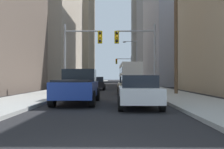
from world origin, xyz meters
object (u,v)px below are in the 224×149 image
(city_bus, at_px, (129,74))
(traffic_signal_near_right, at_px, (137,47))
(pickup_truck_blue, at_px, (78,86))
(sedan_white, at_px, (139,91))
(sedan_beige, at_px, (128,85))
(traffic_signal_far_right, at_px, (125,65))
(sedan_black, at_px, (97,83))
(traffic_signal_near_left, at_px, (81,47))

(city_bus, xyz_separation_m, traffic_signal_near_right, (-0.16, -15.37, 2.10))
(pickup_truck_blue, xyz_separation_m, sedan_white, (3.16, -2.09, -0.16))
(sedan_beige, xyz_separation_m, traffic_signal_far_right, (0.75, 31.41, 3.25))
(city_bus, relative_size, sedan_black, 2.72)
(sedan_white, xyz_separation_m, traffic_signal_far_right, (0.81, 42.07, 3.25))
(sedan_beige, height_order, sedan_black, same)
(traffic_signal_near_left, bearing_deg, sedan_beige, 10.70)
(sedan_beige, xyz_separation_m, sedan_black, (-3.33, 7.27, 0.00))
(traffic_signal_near_right, xyz_separation_m, traffic_signal_far_right, (0.04, 32.19, -0.00))
(traffic_signal_far_right, bearing_deg, sedan_white, -91.10)
(traffic_signal_far_right, bearing_deg, traffic_signal_near_right, -90.08)
(city_bus, height_order, traffic_signal_far_right, traffic_signal_far_right)
(sedan_beige, distance_m, traffic_signal_near_left, 5.28)
(city_bus, distance_m, traffic_signal_far_right, 16.95)
(pickup_truck_blue, bearing_deg, traffic_signal_far_right, 84.33)
(city_bus, height_order, sedan_beige, city_bus)
(sedan_beige, distance_m, traffic_signal_near_right, 3.42)
(traffic_signal_near_left, distance_m, traffic_signal_far_right, 32.55)
(pickup_truck_blue, distance_m, traffic_signal_near_right, 9.25)
(city_bus, relative_size, traffic_signal_far_right, 1.92)
(sedan_white, distance_m, sedan_beige, 10.65)
(traffic_signal_far_right, bearing_deg, city_bus, -89.60)
(sedan_black, bearing_deg, city_bus, 60.18)
(traffic_signal_far_right, bearing_deg, traffic_signal_near_left, -98.55)
(traffic_signal_near_left, xyz_separation_m, traffic_signal_near_right, (4.79, 0.00, 0.01))
(pickup_truck_blue, relative_size, traffic_signal_far_right, 0.91)
(traffic_signal_near_left, bearing_deg, traffic_signal_near_right, 0.00)
(city_bus, height_order, sedan_white, city_bus)
(sedan_beige, xyz_separation_m, traffic_signal_near_right, (0.70, -0.77, 3.26))
(sedan_white, relative_size, traffic_signal_far_right, 0.70)
(city_bus, distance_m, traffic_signal_near_right, 15.51)
(sedan_black, bearing_deg, traffic_signal_far_right, 80.41)
(sedan_black, relative_size, traffic_signal_far_right, 0.71)
(pickup_truck_blue, xyz_separation_m, sedan_beige, (3.22, 8.56, -0.16))
(city_bus, bearing_deg, pickup_truck_blue, -100.01)
(traffic_signal_near_left, bearing_deg, sedan_black, 84.63)
(city_bus, bearing_deg, traffic_signal_near_right, -90.61)
(city_bus, distance_m, sedan_beige, 14.67)
(sedan_beige, bearing_deg, sedan_white, -90.33)
(pickup_truck_blue, relative_size, traffic_signal_near_left, 0.91)
(sedan_beige, relative_size, traffic_signal_far_right, 0.70)
(sedan_white, xyz_separation_m, sedan_beige, (0.06, 10.65, 0.00))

